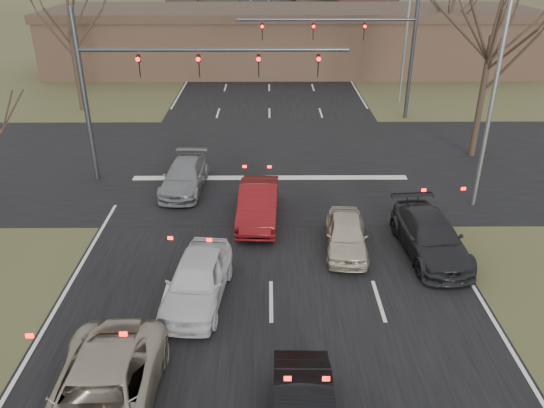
{
  "coord_description": "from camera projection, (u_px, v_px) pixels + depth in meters",
  "views": [
    {
      "loc": [
        -0.07,
        -10.99,
        10.49
      ],
      "look_at": [
        0.05,
        6.11,
        2.0
      ],
      "focal_mm": 35.0,
      "sensor_mm": 36.0,
      "label": 1
    }
  ],
  "objects": [
    {
      "name": "mast_arm_far",
      "position": [
        369.0,
        40.0,
        32.91
      ],
      "size": [
        11.12,
        0.24,
        8.0
      ],
      "color": "#383A3D",
      "rests_on": "ground"
    },
    {
      "name": "car_white_sedan",
      "position": [
        197.0,
        280.0,
        17.0
      ],
      "size": [
        2.24,
        4.59,
        1.51
      ],
      "primitive_type": "imported",
      "rotation": [
        0.0,
        0.0,
        -0.11
      ],
      "color": "silver",
      "rests_on": "ground"
    },
    {
      "name": "car_silver_ahead",
      "position": [
        346.0,
        235.0,
        19.84
      ],
      "size": [
        1.81,
        3.87,
        1.28
      ],
      "primitive_type": "imported",
      "rotation": [
        0.0,
        0.0,
        -0.08
      ],
      "color": "#C2B59D",
      "rests_on": "ground"
    },
    {
      "name": "mast_arm_near",
      "position": [
        154.0,
        75.0,
        23.86
      ],
      "size": [
        12.12,
        0.24,
        8.0
      ],
      "color": "#383A3D",
      "rests_on": "ground"
    },
    {
      "name": "road_cross",
      "position": [
        270.0,
        163.0,
        27.94
      ],
      "size": [
        200.0,
        14.0,
        0.02
      ],
      "primitive_type": "cube",
      "color": "black",
      "rests_on": "ground"
    },
    {
      "name": "streetlight_right_near",
      "position": [
        492.0,
        79.0,
        21.03
      ],
      "size": [
        2.34,
        0.25,
        10.0
      ],
      "color": "gray",
      "rests_on": "ground"
    },
    {
      "name": "ground",
      "position": [
        272.0,
        368.0,
        14.51
      ],
      "size": [
        360.0,
        360.0,
        0.0
      ],
      "primitive_type": "plane",
      "color": "#434826",
      "rests_on": "ground"
    },
    {
      "name": "streetlight_right_far",
      "position": [
        405.0,
        21.0,
        36.26
      ],
      "size": [
        2.34,
        0.25,
        10.0
      ],
      "color": "gray",
      "rests_on": "ground"
    },
    {
      "name": "building",
      "position": [
        291.0,
        39.0,
        47.37
      ],
      "size": [
        42.4,
        10.4,
        5.3
      ],
      "color": "#856047",
      "rests_on": "ground"
    },
    {
      "name": "car_red_ahead",
      "position": [
        258.0,
        204.0,
        21.95
      ],
      "size": [
        1.76,
        4.57,
        1.49
      ],
      "primitive_type": "imported",
      "rotation": [
        0.0,
        0.0,
        -0.04
      ],
      "color": "#5E0D10",
      "rests_on": "ground"
    },
    {
      "name": "road_main",
      "position": [
        269.0,
        32.0,
        68.24
      ],
      "size": [
        14.0,
        300.0,
        0.02
      ],
      "primitive_type": "cube",
      "color": "black",
      "rests_on": "ground"
    },
    {
      "name": "car_grey_ahead",
      "position": [
        185.0,
        176.0,
        24.74
      ],
      "size": [
        2.07,
        4.58,
        1.3
      ],
      "primitive_type": "imported",
      "rotation": [
        0.0,
        0.0,
        -0.06
      ],
      "color": "gray",
      "rests_on": "ground"
    },
    {
      "name": "car_charcoal_sedan",
      "position": [
        430.0,
        236.0,
        19.57
      ],
      "size": [
        2.36,
        5.06,
        1.43
      ],
      "primitive_type": "imported",
      "rotation": [
        0.0,
        0.0,
        0.07
      ],
      "color": "black",
      "rests_on": "ground"
    },
    {
      "name": "car_silver_suv",
      "position": [
        100.0,
        400.0,
        12.53
      ],
      "size": [
        2.65,
        5.54,
        1.52
      ],
      "primitive_type": "imported",
      "rotation": [
        0.0,
        0.0,
        0.02
      ],
      "color": "#A69986",
      "rests_on": "ground"
    }
  ]
}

